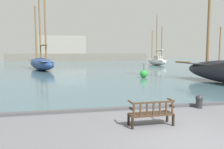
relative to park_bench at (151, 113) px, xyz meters
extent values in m
plane|color=slate|center=(0.60, -1.51, -0.47)|extent=(160.00, 160.00, 0.00)
cube|color=#476670|center=(0.60, 42.49, -0.43)|extent=(100.00, 80.00, 0.08)
cube|color=#4C4C50|center=(0.60, 2.34, -0.41)|extent=(40.00, 0.30, 0.12)
cube|color=black|center=(-0.77, 0.24, -0.26)|extent=(0.07, 0.07, 0.42)
cube|color=black|center=(0.76, 0.28, -0.26)|extent=(0.07, 0.07, 0.42)
cube|color=black|center=(-0.76, -0.21, -0.26)|extent=(0.07, 0.07, 0.42)
cube|color=black|center=(0.77, -0.17, -0.26)|extent=(0.07, 0.07, 0.42)
cube|color=#422D1E|center=(0.00, 0.04, -0.05)|extent=(1.61, 0.56, 0.06)
cube|color=#422D1E|center=(0.01, -0.18, 0.42)|extent=(1.60, 0.09, 0.06)
cube|color=#422D1E|center=(-0.71, -0.20, 0.19)|extent=(0.06, 0.04, 0.41)
cube|color=#422D1E|center=(-0.47, -0.20, 0.19)|extent=(0.06, 0.04, 0.41)
cube|color=#422D1E|center=(-0.23, -0.19, 0.19)|extent=(0.06, 0.04, 0.41)
cube|color=#422D1E|center=(0.01, -0.18, 0.19)|extent=(0.06, 0.04, 0.41)
cube|color=#422D1E|center=(0.25, -0.18, 0.19)|extent=(0.06, 0.04, 0.41)
cube|color=#422D1E|center=(0.48, -0.17, 0.19)|extent=(0.06, 0.04, 0.41)
cube|color=#422D1E|center=(0.72, -0.16, 0.19)|extent=(0.06, 0.04, 0.41)
cube|color=black|center=(-0.77, -0.08, 0.22)|extent=(0.07, 0.30, 0.06)
cube|color=#422D1E|center=(-0.77, 0.01, 0.43)|extent=(0.07, 0.47, 0.04)
cube|color=black|center=(0.77, -0.03, 0.22)|extent=(0.07, 0.30, 0.06)
cube|color=#422D1E|center=(0.77, 0.06, 0.43)|extent=(0.07, 0.47, 0.04)
ellipsoid|color=navy|center=(-6.63, 25.99, 0.50)|extent=(5.60, 10.32, 1.78)
cube|color=#516B9E|center=(-6.63, 25.99, 0.99)|extent=(4.64, 8.98, 0.08)
cylinder|color=brown|center=(-6.71, 26.23, 6.18)|extent=(0.23, 0.23, 10.30)
cylinder|color=brown|center=(-6.11, 24.54, 3.15)|extent=(1.37, 3.43, 0.19)
cylinder|color=brown|center=(-7.64, 28.85, 5.13)|extent=(0.23, 0.23, 8.21)
cylinder|color=brown|center=(-5.70, 23.37, 5.23)|extent=(0.23, 0.23, 8.40)
ellipsoid|color=silver|center=(14.69, 34.09, 0.28)|extent=(2.23, 7.07, 1.35)
cube|color=white|center=(14.69, 34.09, 0.65)|extent=(1.75, 6.20, 0.08)
cube|color=beige|center=(14.74, 33.57, 1.09)|extent=(1.07, 2.07, 0.79)
cylinder|color=brown|center=(14.68, 34.26, 5.11)|extent=(0.16, 0.16, 8.83)
cylinder|color=brown|center=(14.78, 33.02, 2.51)|extent=(0.35, 2.50, 0.13)
cylinder|color=silver|center=(14.78, 33.02, 2.64)|extent=(0.46, 2.26, 0.26)
cylinder|color=brown|center=(14.51, 36.17, 3.65)|extent=(0.16, 0.16, 5.91)
cylinder|color=brown|center=(14.86, 32.18, 3.91)|extent=(0.16, 0.16, 6.43)
cylinder|color=brown|center=(16.26, 17.63, 2.85)|extent=(0.15, 0.15, 5.03)
cylinder|color=brown|center=(16.17, 19.08, 0.31)|extent=(0.17, 0.75, 0.12)
cylinder|color=brown|center=(9.58, 10.59, 6.20)|extent=(0.26, 0.26, 10.11)
cylinder|color=brown|center=(9.05, 13.89, 1.13)|extent=(0.57, 2.30, 0.21)
cylinder|color=#2D2D33|center=(3.17, 1.92, -0.24)|extent=(0.31, 0.31, 0.46)
sphere|color=#2D2D33|center=(3.17, 1.92, -0.01)|extent=(0.35, 0.35, 0.35)
sphere|color=green|center=(4.64, 13.69, -0.01)|extent=(0.76, 0.76, 0.76)
cylinder|color=#2D2D33|center=(4.64, 13.69, 0.72)|extent=(0.06, 0.06, 0.70)
cube|color=slate|center=(0.60, 57.46, 0.69)|extent=(40.68, 2.40, 2.33)
cube|color=gray|center=(-4.13, 57.46, 4.38)|extent=(13.08, 2.00, 5.04)
camera|label=1|loc=(-2.89, -7.17, 2.15)|focal=35.00mm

